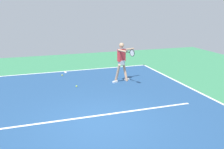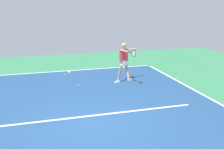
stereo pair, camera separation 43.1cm
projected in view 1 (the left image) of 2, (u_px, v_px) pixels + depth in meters
ground_plane at (98, 123)px, 7.66m from camera, size 22.37×22.37×0.00m
court_surface at (98, 123)px, 7.66m from camera, size 9.22×12.99×0.00m
court_line_baseline_near at (65, 71)px, 13.56m from camera, size 9.22×0.10×0.01m
court_line_sideline_left at (224, 105)px, 9.05m from camera, size 0.10×12.99×0.01m
court_line_service at (93, 116)px, 8.12m from camera, size 6.92×0.10×0.01m
court_line_centre_mark at (65, 72)px, 13.37m from camera, size 0.10×0.30×0.01m
tennis_player at (122, 60)px, 11.53m from camera, size 1.15×1.31×1.77m
tennis_ball_near_service_line at (62, 75)px, 12.69m from camera, size 0.07×0.07×0.07m
tennis_ball_by_baseline at (77, 86)px, 10.98m from camera, size 0.07×0.07×0.07m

